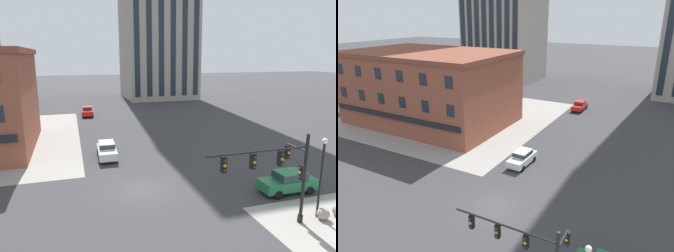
# 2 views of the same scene
# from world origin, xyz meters

# --- Properties ---
(ground_plane) EXTENTS (320.00, 320.00, 0.00)m
(ground_plane) POSITION_xyz_m (0.00, 0.00, 0.00)
(ground_plane) COLOR #38383A
(sidewalk_far_corner) EXTENTS (32.00, 32.00, 0.02)m
(sidewalk_far_corner) POSITION_xyz_m (-20.00, 20.00, 0.00)
(sidewalk_far_corner) COLOR gray
(sidewalk_far_corner) RESTS_ON ground
(traffic_signal_main) EXTENTS (6.75, 2.09, 5.70)m
(traffic_signal_main) POSITION_xyz_m (6.90, -7.54, 3.65)
(traffic_signal_main) COLOR black
(traffic_signal_main) RESTS_ON ground
(car_main_northbound_far) EXTENTS (1.98, 4.45, 1.68)m
(car_main_northbound_far) POSITION_xyz_m (-2.11, 33.02, 0.92)
(car_main_northbound_far) COLOR red
(car_main_northbound_far) RESTS_ON ground
(car_main_southbound_far) EXTENTS (2.00, 4.46, 1.68)m
(car_main_southbound_far) POSITION_xyz_m (-1.57, 8.68, 0.92)
(car_main_southbound_far) COLOR silver
(car_main_southbound_far) RESTS_ON ground
(storefront_block_near_corner) EXTENTS (24.55, 16.23, 11.03)m
(storefront_block_near_corner) POSITION_xyz_m (-21.04, 15.90, 5.53)
(storefront_block_near_corner) COLOR brown
(storefront_block_near_corner) RESTS_ON ground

